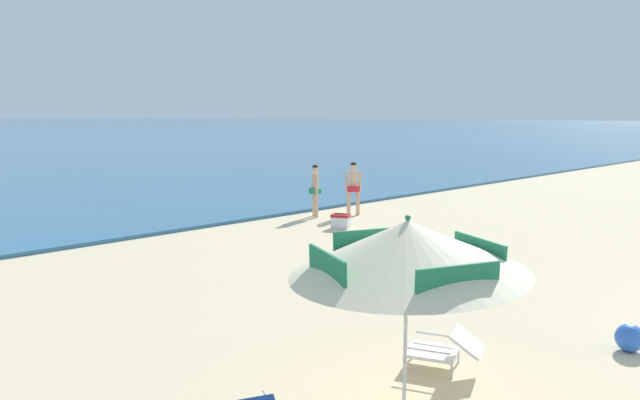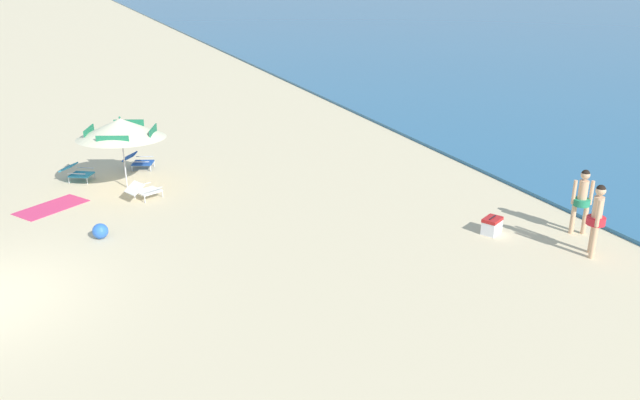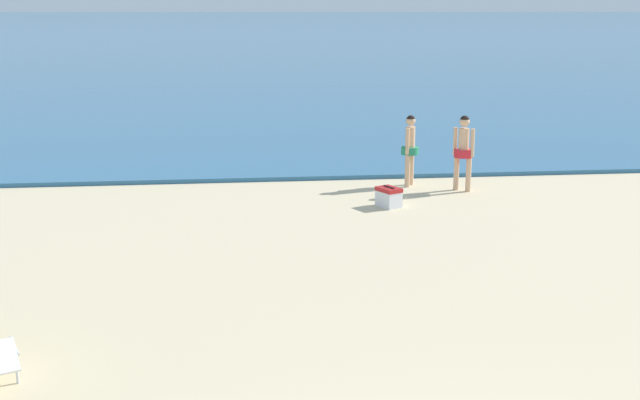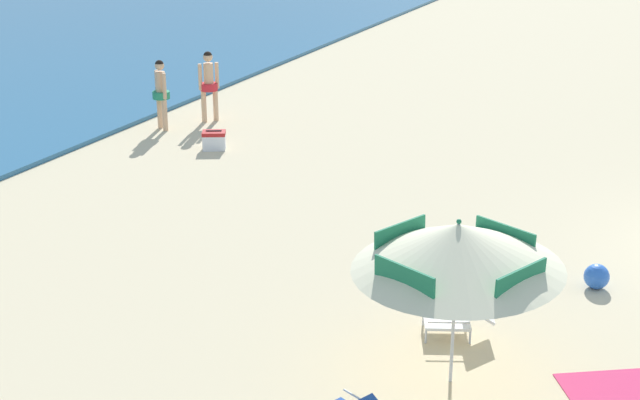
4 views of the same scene
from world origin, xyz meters
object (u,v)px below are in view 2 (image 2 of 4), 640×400
object	(u,v)px
beach_umbrella_striped_main	(121,128)
beach_towel	(51,207)
lounge_chair_facing_sea	(77,172)
beach_ball	(100,231)
lounge_chair_under_umbrella	(138,161)
person_standing_beside	(597,215)
lounge_chair_beside_umbrella	(144,190)
cooler_box	(492,226)
person_standing_near_shore	(582,197)

from	to	relation	value
beach_umbrella_striped_main	beach_towel	xyz separation A→B (m)	(0.77, -2.09, -1.75)
lounge_chair_facing_sea	beach_ball	xyz separation A→B (m)	(4.62, 0.11, -0.09)
lounge_chair_under_umbrella	person_standing_beside	size ratio (longest dim) A/B	0.61
lounge_chair_beside_umbrella	beach_umbrella_striped_main	bearing A→B (deg)	-166.42
lounge_chair_under_umbrella	person_standing_beside	xyz separation A→B (m)	(10.47, 8.16, 0.69)
beach_umbrella_striped_main	lounge_chair_facing_sea	distance (m)	2.29
cooler_box	beach_ball	size ratio (longest dim) A/B	1.62
lounge_chair_facing_sea	beach_ball	distance (m)	4.62
beach_umbrella_striped_main	lounge_chair_facing_sea	size ratio (longest dim) A/B	3.36
beach_ball	beach_umbrella_striped_main	bearing A→B (deg)	161.64
beach_umbrella_striped_main	person_standing_near_shore	distance (m)	12.24
person_standing_near_shore	beach_umbrella_striped_main	bearing A→B (deg)	-129.66
lounge_chair_beside_umbrella	cooler_box	xyz separation A→B (m)	(5.78, 7.23, -0.07)
person_standing_near_shore	lounge_chair_beside_umbrella	bearing A→B (deg)	-126.02
person_standing_beside	cooler_box	xyz separation A→B (m)	(-1.90, -1.26, -0.77)
person_standing_near_shore	person_standing_beside	bearing A→B (deg)	-30.82
person_standing_near_shore	beach_ball	bearing A→B (deg)	-112.69
lounge_chair_beside_umbrella	cooler_box	bearing A→B (deg)	51.36
person_standing_near_shore	beach_ball	size ratio (longest dim) A/B	4.35
lounge_chair_beside_umbrella	beach_towel	distance (m)	2.41
lounge_chair_beside_umbrella	person_standing_near_shore	world-z (taller)	person_standing_near_shore
beach_ball	lounge_chair_facing_sea	bearing A→B (deg)	-178.57
beach_towel	cooler_box	bearing A→B (deg)	57.25
lounge_chair_under_umbrella	lounge_chair_facing_sea	world-z (taller)	lounge_chair_under_umbrella
beach_towel	beach_umbrella_striped_main	bearing A→B (deg)	110.22
person_standing_near_shore	beach_towel	size ratio (longest dim) A/B	0.90
beach_umbrella_striped_main	lounge_chair_under_umbrella	xyz separation A→B (m)	(-1.62, 0.61, -1.48)
cooler_box	beach_umbrella_striped_main	bearing A→B (deg)	-132.75
lounge_chair_beside_umbrella	beach_towel	bearing A→B (deg)	-99.44
cooler_box	beach_ball	distance (m)	9.34
lounge_chair_facing_sea	person_standing_near_shore	xyz separation A→B (m)	(9.02, 10.64, 0.66)
beach_umbrella_striped_main	person_standing_beside	size ratio (longest dim) A/B	2.04
lounge_chair_beside_umbrella	beach_towel	size ratio (longest dim) A/B	0.57
beach_umbrella_striped_main	person_standing_beside	distance (m)	12.48
lounge_chair_facing_sea	cooler_box	distance (m)	11.98
person_standing_near_shore	person_standing_beside	xyz separation A→B (m)	(1.05, -0.63, 0.03)
lounge_chair_beside_umbrella	person_standing_near_shore	xyz separation A→B (m)	(6.63, 9.12, 0.66)
beach_ball	person_standing_beside	bearing A→B (deg)	61.15
lounge_chair_beside_umbrella	beach_ball	bearing A→B (deg)	-32.25
lounge_chair_beside_umbrella	beach_ball	xyz separation A→B (m)	(2.23, -1.41, -0.08)
person_standing_beside	lounge_chair_beside_umbrella	bearing A→B (deg)	-132.13
beach_umbrella_striped_main	person_standing_near_shore	bearing A→B (deg)	50.34
lounge_chair_facing_sea	person_standing_near_shore	bearing A→B (deg)	49.72
lounge_chair_beside_umbrella	beach_towel	world-z (taller)	lounge_chair_beside_umbrella
beach_umbrella_striped_main	beach_ball	size ratio (longest dim) A/B	9.21
person_standing_beside	person_standing_near_shore	bearing A→B (deg)	149.18
lounge_chair_facing_sea	person_standing_near_shore	distance (m)	13.96
lounge_chair_beside_umbrella	person_standing_near_shore	bearing A→B (deg)	53.98
person_standing_near_shore	beach_towel	distance (m)	13.50
beach_towel	lounge_chair_under_umbrella	bearing A→B (deg)	131.57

